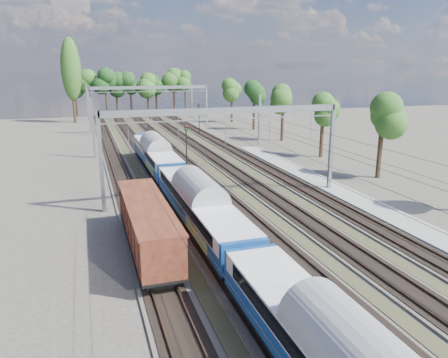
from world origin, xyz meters
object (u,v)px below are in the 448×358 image
object	(u,v)px
worker	(149,129)
freight_boxcar	(147,224)
signal_near	(186,143)
emu_train	(201,201)
signal_far	(199,115)

from	to	relation	value
worker	freight_boxcar	bearing A→B (deg)	-172.52
signal_near	freight_boxcar	bearing A→B (deg)	-101.80
emu_train	signal_far	size ratio (longest dim) A/B	10.82
freight_boxcar	signal_far	distance (m)	54.46
emu_train	worker	world-z (taller)	emu_train
worker	signal_near	bearing A→B (deg)	-164.72
worker	emu_train	bearing A→B (deg)	-168.19
emu_train	signal_near	size ratio (longest dim) A/B	10.84
signal_near	signal_far	distance (m)	30.69
freight_boxcar	worker	distance (m)	57.32
emu_train	worker	xyz separation A→B (m)	(3.83, 54.24, -1.80)
worker	signal_far	xyz separation A→B (m)	(8.91, -5.06, 2.94)
emu_train	worker	bearing A→B (deg)	85.96
emu_train	signal_far	distance (m)	50.81
signal_far	emu_train	bearing A→B (deg)	-83.27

